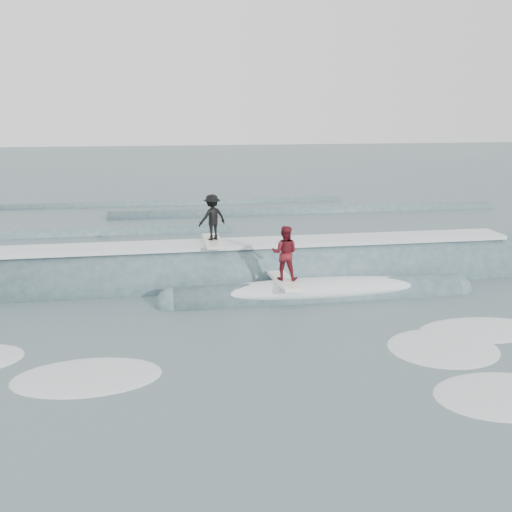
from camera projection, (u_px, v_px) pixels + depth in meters
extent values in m
plane|color=#3F565C|center=(288.00, 348.00, 13.98)|extent=(160.00, 160.00, 0.00)
cylinder|color=#334E56|center=(251.00, 280.00, 19.53)|extent=(20.94, 2.45, 2.45)
cylinder|color=#334E56|center=(319.00, 297.00, 17.71)|extent=(9.00, 1.09, 1.09)
sphere|color=#334E56|center=(173.00, 305.00, 17.00)|extent=(1.09, 1.09, 1.09)
sphere|color=#334E56|center=(454.00, 290.00, 18.42)|extent=(1.09, 1.09, 1.09)
cube|color=silver|center=(251.00, 243.00, 19.20)|extent=(18.00, 1.30, 0.14)
ellipsoid|color=silver|center=(320.00, 288.00, 17.64)|extent=(7.60, 1.30, 0.60)
cube|color=silver|center=(213.00, 241.00, 18.97)|extent=(0.58, 2.01, 0.10)
imported|color=black|center=(212.00, 217.00, 18.77)|extent=(1.12, 0.93, 1.51)
cube|color=white|center=(284.00, 281.00, 17.39)|extent=(0.72, 2.04, 0.10)
imported|color=#5D1119|center=(285.00, 253.00, 17.16)|extent=(0.97, 0.86, 1.66)
ellipsoid|color=silver|center=(505.00, 396.00, 11.66)|extent=(3.05, 2.08, 0.10)
ellipsoid|color=silver|center=(87.00, 377.00, 12.47)|extent=(2.82, 1.92, 0.10)
ellipsoid|color=silver|center=(481.00, 330.00, 15.11)|extent=(2.71, 1.85, 0.10)
ellipsoid|color=silver|center=(443.00, 348.00, 13.98)|extent=(3.23, 2.20, 0.10)
cylinder|color=#334E56|center=(309.00, 213.00, 31.99)|extent=(22.00, 0.80, 0.80)
cylinder|color=#334E56|center=(165.00, 205.00, 34.55)|extent=(22.00, 0.60, 0.60)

